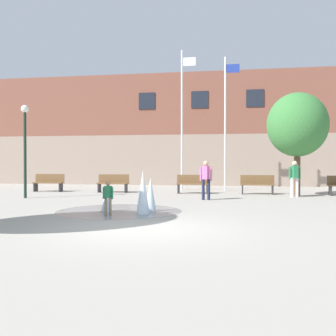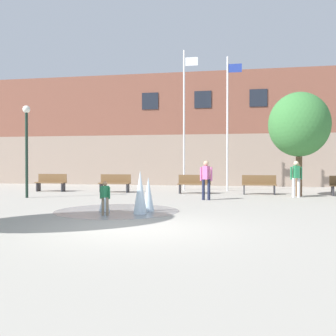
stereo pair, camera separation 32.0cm
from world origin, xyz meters
The scene contains 14 objects.
ground_plane centered at (0.00, 0.00, 0.00)m, with size 100.00×100.00×0.00m, color #9E998E.
library_building centered at (0.00, 19.64, 3.71)m, with size 36.00×6.05×7.41m.
splash_fountain centered at (-0.84, 2.86, 0.45)m, with size 3.92×3.92×1.30m.
park_bench_left_of_flagpoles centered at (-7.33, 10.30, 0.48)m, with size 1.60×0.44×0.91m.
park_bench_center centered at (-3.85, 10.30, 0.48)m, with size 1.60×0.44×0.91m.
park_bench_under_right_flagpole centered at (0.21, 10.31, 0.48)m, with size 1.60×0.44×0.91m.
park_bench_near_trashcan centered at (3.30, 10.37, 0.48)m, with size 1.60×0.44×0.91m.
child_with_pink_shirt centered at (-1.36, 1.96, 0.58)m, with size 0.31×0.24×0.99m.
adult_near_bench centered at (4.82, 9.06, 0.93)m, with size 0.50×0.38×1.59m.
adult_watching centered at (1.08, 7.12, 0.93)m, with size 0.50×0.38×1.59m.
flagpole_left centered at (-0.58, 12.43, 4.05)m, with size 0.80×0.10×7.61m.
flagpole_right centered at (1.76, 12.43, 3.81)m, with size 0.80×0.10×7.15m.
lamp_post_left_lane centered at (-6.59, 6.67, 2.58)m, with size 0.32×0.32×3.96m.
street_tree_near_building centered at (5.01, 9.63, 3.21)m, with size 2.72×2.72×4.67m.
Camera 1 is at (2.19, -8.82, 1.54)m, focal length 42.00 mm.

